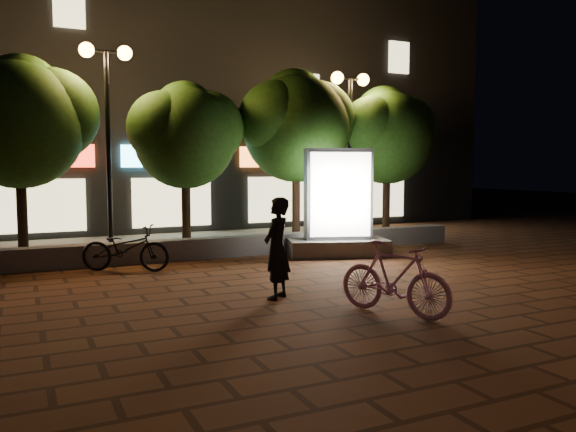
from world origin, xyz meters
TOP-DOWN VIEW (x-y plane):
  - ground at (0.00, 0.00)m, footprint 80.00×80.00m
  - retaining_wall at (0.00, 4.00)m, footprint 16.00×0.45m
  - sidewalk at (0.00, 6.50)m, footprint 16.00×5.00m
  - building_block at (-0.01, 12.99)m, footprint 28.00×8.12m
  - tree_left at (-3.45, 5.46)m, footprint 3.60×3.00m
  - tree_mid at (0.55, 5.46)m, footprint 3.24×2.70m
  - tree_right at (3.86, 5.46)m, footprint 3.72×3.10m
  - tree_far_right at (7.05, 5.46)m, footprint 3.48×2.90m
  - street_lamp_left at (-1.50, 5.20)m, footprint 1.26×0.36m
  - street_lamp_right at (5.50, 5.20)m, footprint 1.26×0.36m
  - ad_kiosk at (3.79, 2.96)m, footprint 2.79×1.98m
  - scooter_pink at (1.60, -2.47)m, footprint 1.28×1.92m
  - rider at (0.41, -0.74)m, footprint 0.76×0.74m
  - scooter_parked at (-1.51, 3.00)m, footprint 2.01×1.52m

SIDE VIEW (x-z plane):
  - ground at x=0.00m, z-range 0.00..0.00m
  - sidewalk at x=0.00m, z-range 0.00..0.08m
  - retaining_wall at x=0.00m, z-range 0.00..0.50m
  - scooter_parked at x=-1.51m, z-range 0.00..1.01m
  - scooter_pink at x=1.60m, z-range 0.00..1.13m
  - rider at x=0.41m, z-range 0.00..1.75m
  - ad_kiosk at x=3.79m, z-range -0.26..2.47m
  - tree_mid at x=0.55m, z-range 0.97..5.47m
  - tree_far_right at x=7.05m, z-range 0.99..5.75m
  - tree_left at x=-3.45m, z-range 1.00..5.89m
  - tree_right at x=3.86m, z-range 1.03..6.10m
  - street_lamp_right at x=5.50m, z-range 1.40..6.38m
  - street_lamp_left at x=-1.50m, z-range 1.44..6.62m
  - building_block at x=-0.01m, z-range -0.65..10.65m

